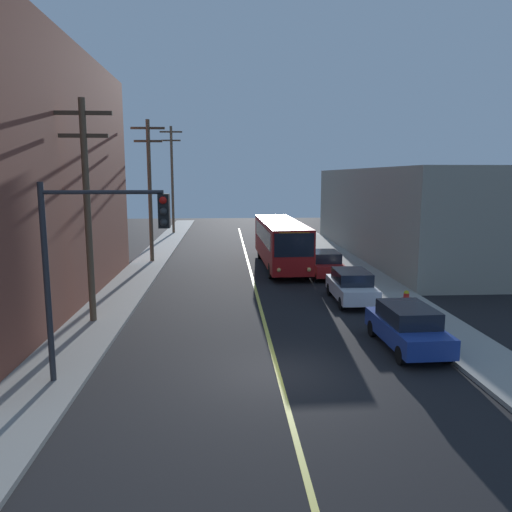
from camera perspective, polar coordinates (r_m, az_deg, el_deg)
name	(u,v)px	position (r m, az deg, el deg)	size (l,w,h in m)	color
ground_plane	(278,373)	(16.38, 2.57, -13.42)	(120.00, 120.00, 0.00)	black
sidewalk_left	(117,299)	(26.39, -15.76, -4.79)	(2.50, 90.00, 0.15)	gray
sidewalk_right	(393,295)	(27.29, 15.62, -4.32)	(2.50, 90.00, 0.15)	gray
lane_stripe_center	(252,278)	(30.73, -0.42, -2.61)	(0.16, 60.00, 0.01)	#D8CC4C
building_right_warehouse	(427,212)	(41.84, 19.20, 4.78)	(12.00, 26.99, 6.88)	gray
city_bus	(280,241)	(34.60, 2.85, 1.76)	(2.80, 12.20, 3.20)	maroon
parked_car_blue	(407,326)	(19.12, 17.13, -7.81)	(1.92, 4.45, 1.62)	navy
parked_car_white	(351,286)	(25.33, 11.00, -3.41)	(1.89, 4.43, 1.62)	silver
parked_car_red	(325,264)	(31.45, 8.02, -0.88)	(1.90, 4.44, 1.62)	maroon
utility_pole_near	(87,201)	(21.76, -18.98, 6.03)	(2.40, 0.28, 9.29)	brown
utility_pole_mid	(150,185)	(36.54, -12.21, 8.08)	(2.40, 0.28, 10.12)	brown
utility_pole_far	(172,175)	(54.80, -9.69, 9.19)	(2.40, 0.28, 11.45)	brown
traffic_signal_left_corner	(98,245)	(15.19, -17.86, 1.20)	(3.75, 0.48, 6.00)	#2D2D33
fire_hydrant	(406,299)	(24.39, 17.00, -4.76)	(0.44, 0.26, 0.84)	red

